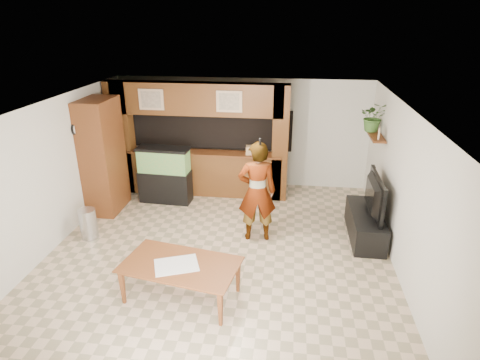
# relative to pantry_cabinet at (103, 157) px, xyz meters

# --- Properties ---
(floor) EXTENTS (6.50, 6.50, 0.00)m
(floor) POSITION_rel_pantry_cabinet_xyz_m (2.70, -1.42, -1.20)
(floor) COLOR tan
(floor) RESTS_ON ground
(ceiling) EXTENTS (6.50, 6.50, 0.00)m
(ceiling) POSITION_rel_pantry_cabinet_xyz_m (2.70, -1.42, 1.40)
(ceiling) COLOR white
(ceiling) RESTS_ON wall_back
(wall_back) EXTENTS (6.00, 0.00, 6.00)m
(wall_back) POSITION_rel_pantry_cabinet_xyz_m (2.70, 1.83, 0.10)
(wall_back) COLOR beige
(wall_back) RESTS_ON floor
(wall_left) EXTENTS (0.00, 6.50, 6.50)m
(wall_left) POSITION_rel_pantry_cabinet_xyz_m (-0.30, -1.42, 0.10)
(wall_left) COLOR beige
(wall_left) RESTS_ON floor
(wall_right) EXTENTS (0.00, 6.50, 6.50)m
(wall_right) POSITION_rel_pantry_cabinet_xyz_m (5.70, -1.42, 0.10)
(wall_right) COLOR beige
(wall_right) RESTS_ON floor
(partition) EXTENTS (4.20, 0.99, 2.60)m
(partition) POSITION_rel_pantry_cabinet_xyz_m (1.75, 1.22, 0.11)
(partition) COLOR brown
(partition) RESTS_ON floor
(wall_clock) EXTENTS (0.05, 0.25, 0.25)m
(wall_clock) POSITION_rel_pantry_cabinet_xyz_m (-0.27, -0.42, 0.70)
(wall_clock) COLOR black
(wall_clock) RESTS_ON wall_left
(wall_shelf) EXTENTS (0.25, 0.90, 0.04)m
(wall_shelf) POSITION_rel_pantry_cabinet_xyz_m (5.55, 0.53, 0.50)
(wall_shelf) COLOR brown
(wall_shelf) RESTS_ON wall_right
(pantry_cabinet) EXTENTS (0.60, 0.98, 2.40)m
(pantry_cabinet) POSITION_rel_pantry_cabinet_xyz_m (0.00, 0.00, 0.00)
(pantry_cabinet) COLOR brown
(pantry_cabinet) RESTS_ON floor
(trash_can) EXTENTS (0.32, 0.32, 0.59)m
(trash_can) POSITION_rel_pantry_cabinet_xyz_m (0.17, -1.24, -0.91)
(trash_can) COLOR #B2B2B7
(trash_can) RESTS_ON floor
(aquarium) EXTENTS (1.15, 0.43, 1.27)m
(aquarium) POSITION_rel_pantry_cabinet_xyz_m (1.13, 0.53, -0.58)
(aquarium) COLOR black
(aquarium) RESTS_ON floor
(tv_stand) EXTENTS (0.56, 1.53, 0.51)m
(tv_stand) POSITION_rel_pantry_cabinet_xyz_m (5.35, -0.53, -0.95)
(tv_stand) COLOR black
(tv_stand) RESTS_ON floor
(television) EXTENTS (0.17, 1.27, 0.73)m
(television) POSITION_rel_pantry_cabinet_xyz_m (5.35, -0.53, -0.32)
(television) COLOR black
(television) RESTS_ON tv_stand
(photo_frame) EXTENTS (0.07, 0.17, 0.22)m
(photo_frame) POSITION_rel_pantry_cabinet_xyz_m (5.55, 0.27, 0.63)
(photo_frame) COLOR tan
(photo_frame) RESTS_ON wall_shelf
(potted_plant) EXTENTS (0.56, 0.49, 0.60)m
(potted_plant) POSITION_rel_pantry_cabinet_xyz_m (5.52, 0.81, 0.82)
(potted_plant) COLOR #396327
(potted_plant) RESTS_ON wall_shelf
(person) EXTENTS (0.76, 0.56, 1.91)m
(person) POSITION_rel_pantry_cabinet_xyz_m (3.31, -0.83, -0.24)
(person) COLOR tan
(person) RESTS_ON floor
(microphone) EXTENTS (0.04, 0.10, 0.16)m
(microphone) POSITION_rel_pantry_cabinet_xyz_m (3.36, -0.99, 0.75)
(microphone) COLOR black
(microphone) RESTS_ON person
(dining_table) EXTENTS (1.82, 1.22, 0.59)m
(dining_table) POSITION_rel_pantry_cabinet_xyz_m (2.36, -2.74, -0.91)
(dining_table) COLOR brown
(dining_table) RESTS_ON floor
(newspaper_a) EXTENTS (0.74, 0.64, 0.01)m
(newspaper_a) POSITION_rel_pantry_cabinet_xyz_m (2.32, -2.76, -0.60)
(newspaper_a) COLOR silver
(newspaper_a) RESTS_ON dining_table
(counter_box) EXTENTS (0.30, 0.21, 0.19)m
(counter_box) POSITION_rel_pantry_cabinet_xyz_m (3.03, 1.03, -0.07)
(counter_box) COLOR #A6825A
(counter_box) RESTS_ON partition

